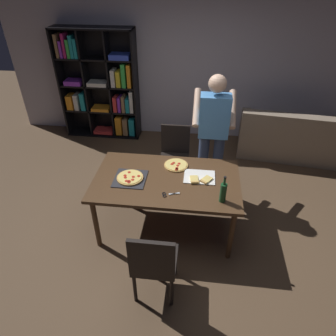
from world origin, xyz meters
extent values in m
plane|color=brown|center=(0.00, 0.00, 0.00)|extent=(12.00, 12.00, 0.00)
cube|color=#BCB7C6|center=(0.00, 2.60, 1.40)|extent=(6.40, 0.10, 2.80)
cube|color=#4C331E|center=(0.00, 0.00, 0.73)|extent=(1.69, 1.00, 0.04)
cylinder|color=#4C331E|center=(-0.77, -0.42, 0.35)|extent=(0.06, 0.06, 0.71)
cylinder|color=#4C331E|center=(0.77, -0.42, 0.35)|extent=(0.06, 0.06, 0.71)
cylinder|color=#4C331E|center=(-0.77, 0.42, 0.35)|extent=(0.06, 0.06, 0.71)
cylinder|color=#4C331E|center=(0.77, 0.42, 0.35)|extent=(0.06, 0.06, 0.71)
cube|color=black|center=(0.00, -0.90, 0.43)|extent=(0.42, 0.42, 0.04)
cube|color=black|center=(0.00, -1.09, 0.68)|extent=(0.42, 0.04, 0.45)
cylinder|color=black|center=(0.18, -0.72, 0.21)|extent=(0.04, 0.04, 0.41)
cylinder|color=black|center=(-0.18, -0.72, 0.21)|extent=(0.04, 0.04, 0.41)
cylinder|color=black|center=(0.18, -1.08, 0.21)|extent=(0.04, 0.04, 0.41)
cylinder|color=black|center=(-0.18, -1.08, 0.21)|extent=(0.04, 0.04, 0.41)
cube|color=black|center=(0.00, 0.90, 0.43)|extent=(0.42, 0.42, 0.04)
cube|color=black|center=(0.00, 1.09, 0.68)|extent=(0.42, 0.04, 0.45)
cylinder|color=black|center=(-0.18, 0.72, 0.21)|extent=(0.04, 0.04, 0.41)
cylinder|color=black|center=(0.18, 0.72, 0.21)|extent=(0.04, 0.04, 0.41)
cylinder|color=black|center=(-0.18, 1.08, 0.21)|extent=(0.04, 0.04, 0.41)
cylinder|color=black|center=(0.18, 1.08, 0.21)|extent=(0.04, 0.04, 0.41)
cube|color=gray|center=(1.90, 2.05, 0.20)|extent=(1.79, 1.05, 0.40)
cube|color=gray|center=(1.86, 1.73, 0.62)|extent=(1.71, 0.40, 0.45)
cube|color=gray|center=(1.14, 2.14, 0.50)|extent=(0.26, 0.86, 0.20)
cube|color=black|center=(-2.21, 2.35, 0.97)|extent=(0.03, 0.35, 1.95)
cube|color=black|center=(-0.84, 2.35, 0.97)|extent=(0.03, 0.35, 1.95)
cube|color=black|center=(-1.52, 2.35, 1.94)|extent=(1.40, 0.35, 0.03)
cube|color=black|center=(-1.52, 2.35, 0.01)|extent=(1.40, 0.35, 0.03)
cube|color=black|center=(-1.52, 2.51, 0.97)|extent=(1.40, 0.03, 1.95)
cube|color=black|center=(-1.52, 2.35, 0.50)|extent=(1.34, 0.29, 0.03)
cube|color=black|center=(-1.52, 2.35, 0.97)|extent=(1.34, 0.29, 0.03)
cube|color=black|center=(-1.52, 2.35, 1.45)|extent=(1.34, 0.29, 0.03)
cube|color=black|center=(-1.74, 2.35, 0.97)|extent=(0.03, 0.29, 1.89)
cube|color=black|center=(-1.30, 2.35, 0.97)|extent=(0.03, 0.29, 1.89)
cube|color=red|center=(-1.52, 2.33, 0.08)|extent=(0.37, 0.25, 0.06)
cube|color=orange|center=(-1.20, 2.33, 0.22)|extent=(0.11, 0.22, 0.36)
cube|color=olive|center=(-1.07, 2.33, 0.21)|extent=(0.09, 0.22, 0.33)
cube|color=teal|center=(-0.94, 2.33, 0.21)|extent=(0.10, 0.22, 0.33)
cube|color=orange|center=(-2.10, 2.33, 0.65)|extent=(0.11, 0.22, 0.27)
cube|color=silver|center=(-1.97, 2.33, 0.66)|extent=(0.08, 0.22, 0.29)
cube|color=teal|center=(-1.84, 2.33, 0.68)|extent=(0.08, 0.22, 0.32)
cube|color=orange|center=(-1.52, 2.33, 0.55)|extent=(0.34, 0.25, 0.06)
cube|color=red|center=(-1.23, 2.33, 0.66)|extent=(0.07, 0.22, 0.28)
cube|color=purple|center=(-1.15, 2.33, 0.66)|extent=(0.05, 0.22, 0.28)
cube|color=olive|center=(-1.07, 2.33, 0.67)|extent=(0.06, 0.22, 0.30)
cube|color=teal|center=(-1.00, 2.33, 0.65)|extent=(0.07, 0.22, 0.26)
cube|color=silver|center=(-0.92, 2.33, 0.72)|extent=(0.06, 0.22, 0.40)
cube|color=purple|center=(-1.97, 2.33, 1.03)|extent=(0.31, 0.25, 0.08)
cube|color=silver|center=(-1.52, 2.33, 1.02)|extent=(0.35, 0.25, 0.06)
cube|color=silver|center=(-1.22, 2.33, 1.14)|extent=(0.07, 0.22, 0.30)
cube|color=yellow|center=(-1.12, 2.33, 1.13)|extent=(0.07, 0.22, 0.28)
cube|color=green|center=(-1.03, 2.33, 1.19)|extent=(0.07, 0.22, 0.40)
cube|color=orange|center=(-0.93, 2.33, 1.19)|extent=(0.06, 0.22, 0.39)
cube|color=olive|center=(-2.13, 2.33, 1.65)|extent=(0.05, 0.22, 0.38)
cube|color=purple|center=(-2.06, 2.33, 1.60)|extent=(0.04, 0.22, 0.27)
cube|color=#B21E66|center=(-2.00, 2.33, 1.66)|extent=(0.04, 0.22, 0.39)
cube|color=green|center=(-1.93, 2.33, 1.61)|extent=(0.05, 0.22, 0.30)
cube|color=teal|center=(-1.87, 2.33, 1.65)|extent=(0.06, 0.22, 0.37)
cube|color=teal|center=(-1.81, 2.33, 1.62)|extent=(0.06, 0.22, 0.32)
cube|color=blue|center=(-1.07, 2.33, 1.51)|extent=(0.34, 0.25, 0.09)
cylinder|color=#38476B|center=(0.62, 0.75, 0.47)|extent=(0.14, 0.14, 0.95)
cylinder|color=#38476B|center=(0.42, 0.75, 0.47)|extent=(0.14, 0.14, 0.95)
cube|color=#4C8CD1|center=(0.52, 0.75, 1.23)|extent=(0.38, 0.22, 0.55)
sphere|color=#E0B293|center=(0.52, 0.75, 1.64)|extent=(0.22, 0.22, 0.22)
cylinder|color=#E0B293|center=(0.75, 0.93, 1.25)|extent=(0.09, 0.50, 0.39)
cylinder|color=#E0B293|center=(0.29, 0.93, 1.25)|extent=(0.09, 0.50, 0.39)
cube|color=#2D2D33|center=(-0.42, -0.05, 0.76)|extent=(0.37, 0.37, 0.01)
cylinder|color=tan|center=(-0.42, -0.05, 0.77)|extent=(0.31, 0.31, 0.02)
cylinder|color=#EACC6B|center=(-0.42, -0.05, 0.78)|extent=(0.28, 0.28, 0.01)
cylinder|color=#B22819|center=(-0.41, -0.16, 0.79)|extent=(0.04, 0.04, 0.00)
cylinder|color=#B22819|center=(-0.41, -0.14, 0.79)|extent=(0.04, 0.04, 0.00)
cylinder|color=#B22819|center=(-0.32, -0.03, 0.79)|extent=(0.04, 0.04, 0.00)
cylinder|color=#B22819|center=(-0.38, -0.05, 0.79)|extent=(0.04, 0.04, 0.00)
cylinder|color=#B22819|center=(-0.37, -0.11, 0.79)|extent=(0.04, 0.04, 0.00)
cylinder|color=#B22819|center=(-0.45, 0.03, 0.79)|extent=(0.04, 0.04, 0.00)
cylinder|color=#B22819|center=(-0.47, -0.08, 0.79)|extent=(0.04, 0.04, 0.00)
cylinder|color=#B22819|center=(-0.44, -0.14, 0.79)|extent=(0.04, 0.04, 0.00)
cylinder|color=#B22819|center=(-0.48, -0.04, 0.79)|extent=(0.04, 0.04, 0.00)
cube|color=white|center=(0.38, 0.08, 0.76)|extent=(0.36, 0.28, 0.01)
cube|color=#EACC6B|center=(0.32, 0.00, 0.77)|extent=(0.11, 0.15, 0.02)
cube|color=tan|center=(0.33, -0.05, 0.77)|extent=(0.09, 0.04, 0.02)
cube|color=#EACC6B|center=(0.46, 0.01, 0.77)|extent=(0.15, 0.17, 0.02)
cube|color=tan|center=(0.43, -0.04, 0.77)|extent=(0.09, 0.07, 0.02)
cylinder|color=#194723|center=(0.63, -0.31, 0.86)|extent=(0.07, 0.07, 0.22)
cylinder|color=#194723|center=(0.63, -0.31, 1.01)|extent=(0.03, 0.03, 0.08)
cylinder|color=black|center=(0.63, -0.31, 1.06)|extent=(0.03, 0.03, 0.02)
cube|color=silver|center=(0.12, -0.26, 0.76)|extent=(0.11, 0.06, 0.01)
cube|color=silver|center=(0.12, -0.26, 0.76)|extent=(0.12, 0.03, 0.01)
torus|color=black|center=(0.01, -0.27, 0.76)|extent=(0.05, 0.05, 0.01)
torus|color=black|center=(0.02, -0.31, 0.76)|extent=(0.05, 0.05, 0.01)
cylinder|color=tan|center=(0.08, 0.28, 0.76)|extent=(0.29, 0.29, 0.02)
cylinder|color=#EACC6B|center=(0.08, 0.28, 0.77)|extent=(0.26, 0.26, 0.01)
cylinder|color=#B22819|center=(0.10, 0.16, 0.78)|extent=(0.04, 0.04, 0.00)
cylinder|color=#B22819|center=(0.03, 0.28, 0.78)|extent=(0.04, 0.04, 0.00)
cylinder|color=#B22819|center=(0.05, 0.30, 0.78)|extent=(0.04, 0.04, 0.00)
cylinder|color=#B22819|center=(0.10, 0.18, 0.78)|extent=(0.04, 0.04, 0.00)
cylinder|color=#B22819|center=(0.10, 0.20, 0.78)|extent=(0.04, 0.04, 0.00)
cylinder|color=#B22819|center=(0.12, 0.30, 0.78)|extent=(0.04, 0.04, 0.00)
cylinder|color=#B22819|center=(0.11, 0.25, 0.78)|extent=(0.04, 0.04, 0.00)
camera|label=1|loc=(0.35, -2.76, 2.83)|focal=32.02mm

